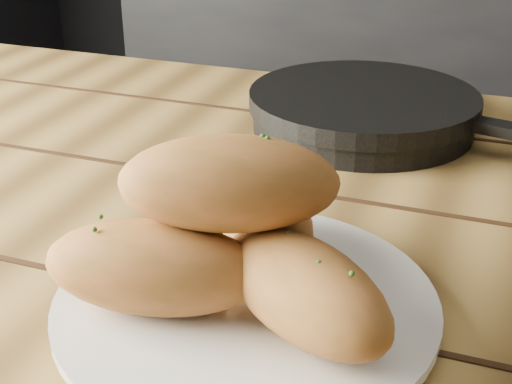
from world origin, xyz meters
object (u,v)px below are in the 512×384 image
skillet (365,110)px  bread_rolls (237,240)px  plate (246,306)px  table (277,331)px

skillet → bread_rolls: bearing=-90.5°
plate → bread_rolls: bearing=-149.0°
skillet → table: bearing=-91.8°
table → plate: size_ratio=5.91×
table → bread_rolls: bearing=-86.9°
plate → skillet: size_ratio=0.68×
bread_rolls → skillet: (0.00, 0.40, -0.04)m
table → skillet: 0.31m
plate → bread_rolls: 0.05m
table → plate: plate is taller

